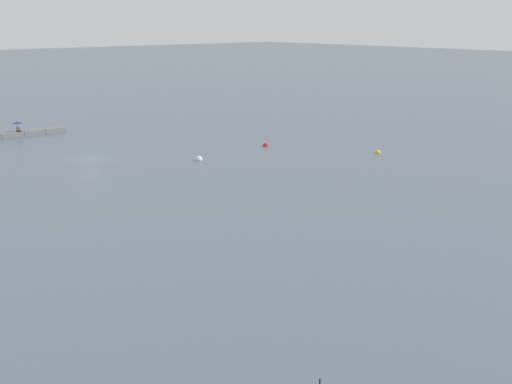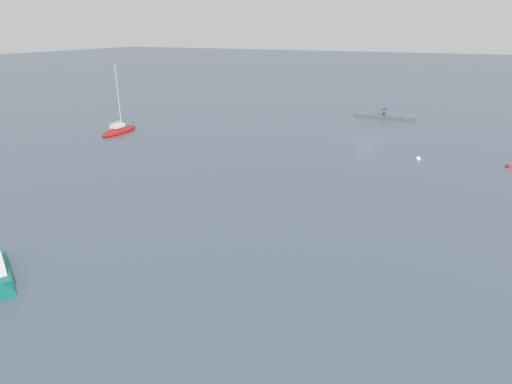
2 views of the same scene
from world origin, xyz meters
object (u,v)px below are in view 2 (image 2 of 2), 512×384
person_seated_brown_left (384,113)px  mooring_buoy_mid (508,166)px  umbrella_open_navy (384,109)px  sailboat_red_mid (119,131)px  mooring_buoy_far (418,159)px

person_seated_brown_left → mooring_buoy_mid: (-18.35, 24.59, -0.70)m
person_seated_brown_left → umbrella_open_navy: 0.87m
sailboat_red_mid → mooring_buoy_far: sailboat_red_mid is taller
mooring_buoy_mid → mooring_buoy_far: (10.09, 1.24, 0.02)m
mooring_buoy_mid → mooring_buoy_far: 10.17m
person_seated_brown_left → mooring_buoy_mid: person_seated_brown_left is taller
person_seated_brown_left → sailboat_red_mid: 46.85m
sailboat_red_mid → mooring_buoy_mid: bearing=3.5°
person_seated_brown_left → mooring_buoy_far: 27.13m
person_seated_brown_left → mooring_buoy_far: (-8.26, 25.84, -0.68)m
sailboat_red_mid → mooring_buoy_mid: (-54.54, -5.15, -0.28)m
umbrella_open_navy → mooring_buoy_far: (-8.25, 26.01, -1.54)m
umbrella_open_navy → mooring_buoy_mid: 30.86m
person_seated_brown_left → mooring_buoy_far: size_ratio=1.08×
mooring_buoy_far → person_seated_brown_left: bearing=-72.3°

